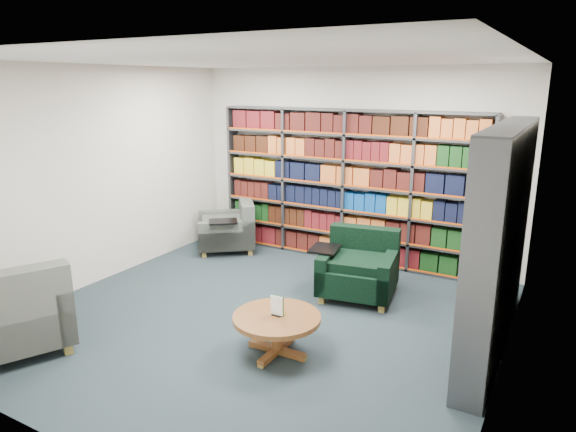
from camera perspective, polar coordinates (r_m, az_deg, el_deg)
The scene contains 7 objects.
room_shell at distance 5.47m, azimuth -3.08°, elevation 2.16°, with size 5.02×5.02×2.82m.
bookshelf_back at distance 7.57m, azimuth 6.47°, elevation 3.27°, with size 4.00×0.28×2.20m.
bookshelf_right at distance 5.34m, azimuth 22.49°, elevation -2.61°, with size 0.28×2.50×2.20m.
chair_teal_left at distance 8.17m, azimuth -6.33°, elevation -1.55°, with size 1.20×1.21×0.78m.
chair_green_right at distance 6.49m, azimuth 7.96°, elevation -5.85°, with size 1.11×1.01×0.80m.
chair_teal_front at distance 5.73m, azimuth -28.44°, elevation -9.84°, with size 1.37×1.39×0.93m.
coffee_table at distance 5.07m, azimuth -1.25°, elevation -11.84°, with size 0.86×0.86×0.60m.
Camera 1 is at (2.86, -4.51, 2.58)m, focal length 32.00 mm.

